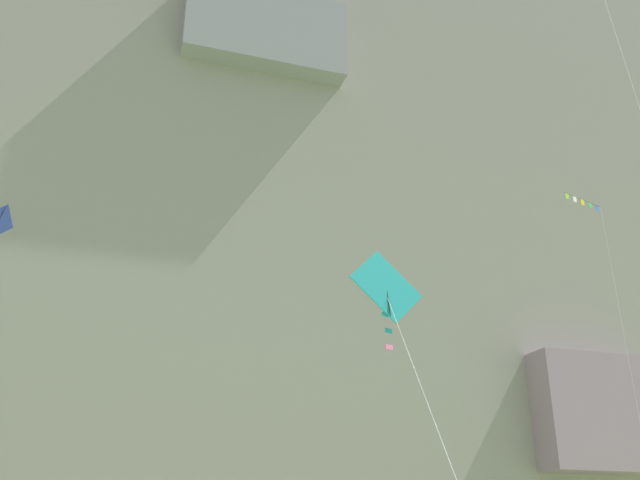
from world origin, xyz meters
name	(u,v)px	position (x,y,z in m)	size (l,w,h in m)	color
cliff_face	(231,138)	(-0.04, 55.98, 37.00)	(180.00, 28.21, 74.09)	gray
kite_banner_low_center	(595,247)	(16.49, 28.28, 17.07)	(3.47, 3.74, 20.32)	black
kite_diamond_high_left	(387,291)	(-2.66, 14.49, 7.98)	(2.19, 5.54, 9.22)	teal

